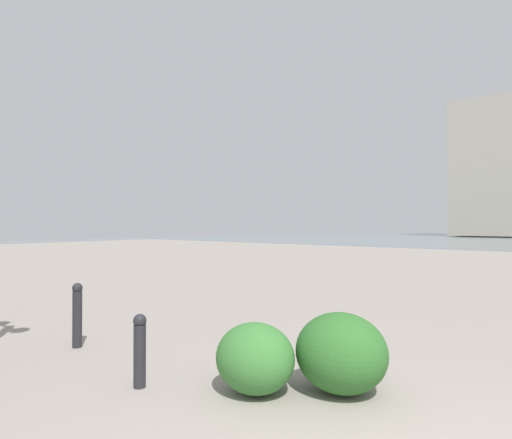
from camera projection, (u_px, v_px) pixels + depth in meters
The scene contains 4 objects.
bollard_near at pixel (140, 349), 4.17m from camera, with size 0.13×0.13×0.72m.
bollard_mid at pixel (77, 314), 5.52m from camera, with size 0.13×0.13×0.84m.
shrub_low at pixel (255, 358), 4.03m from camera, with size 0.78×0.70×0.66m.
shrub_round at pixel (341, 353), 4.04m from camera, with size 0.89×0.80×0.76m.
Camera 1 is at (-0.39, 2.18, 1.61)m, focal length 29.75 mm.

